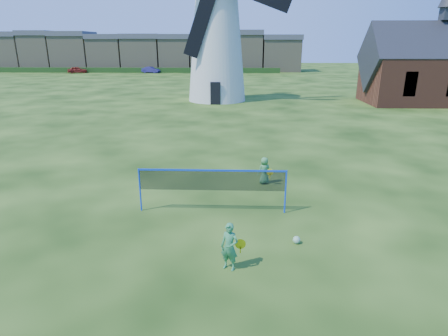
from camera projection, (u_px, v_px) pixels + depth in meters
ground at (218, 214)px, 12.88m from camera, size 220.00×220.00×0.00m
windmill at (217, 38)px, 36.88m from camera, size 13.95×5.82×18.20m
chapel at (438, 69)px, 35.85m from camera, size 13.66×6.62×11.55m
badminton_net at (212, 181)px, 12.70m from camera, size 5.05×0.05×1.55m
player_girl at (230, 247)px, 9.54m from camera, size 0.70×0.47×1.29m
player_boy at (264, 171)px, 15.53m from camera, size 0.68×0.54×1.13m
play_ball at (297, 240)px, 10.95m from camera, size 0.22×0.22×0.22m
terraced_houses at (145, 52)px, 80.62m from camera, size 65.80×8.40×8.29m
hedge at (127, 70)px, 76.10m from camera, size 62.00×0.80×1.00m
car_left at (77, 70)px, 74.78m from camera, size 3.97×2.83×1.26m
car_right at (151, 70)px, 75.48m from camera, size 3.86×2.17×1.21m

